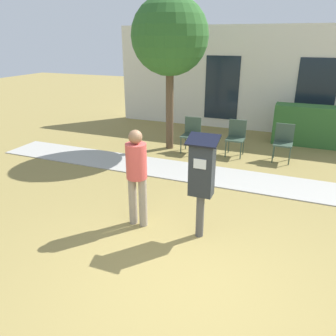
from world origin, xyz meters
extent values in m
plane|color=olive|center=(0.00, 0.00, 0.00)|extent=(40.00, 40.00, 0.00)
cube|color=#A3A099|center=(0.00, 3.38, 0.01)|extent=(12.00, 1.10, 0.02)
cube|color=silver|center=(0.00, 7.67, 1.60)|extent=(10.00, 0.24, 3.20)
cube|color=#19232D|center=(-1.40, 7.54, 1.30)|extent=(1.10, 0.02, 2.00)
cube|color=#19232D|center=(1.40, 7.54, 1.30)|extent=(1.10, 0.02, 2.00)
cylinder|color=#4C4C4C|center=(-0.15, 1.04, 0.35)|extent=(0.12, 0.12, 0.70)
cube|color=#23282D|center=(-0.15, 1.04, 1.10)|extent=(0.34, 0.22, 0.80)
cube|color=silver|center=(-0.15, 0.92, 1.22)|extent=(0.18, 0.01, 0.14)
cube|color=black|center=(-0.15, 1.04, 1.53)|extent=(0.44, 0.31, 0.12)
cylinder|color=gray|center=(-1.26, 0.99, 0.41)|extent=(0.13, 0.13, 0.82)
cylinder|color=gray|center=(-1.08, 0.99, 0.41)|extent=(0.13, 0.13, 0.82)
cylinder|color=#D14C47|center=(-1.17, 0.99, 1.09)|extent=(0.32, 0.32, 0.55)
sphere|color=#8C6647|center=(-1.17, 0.99, 1.48)|extent=(0.21, 0.21, 0.21)
cylinder|color=#334738|center=(-1.71, 4.54, 0.21)|extent=(0.03, 0.03, 0.42)
cylinder|color=#334738|center=(-1.33, 4.54, 0.21)|extent=(0.03, 0.03, 0.42)
cylinder|color=#334738|center=(-1.71, 4.92, 0.21)|extent=(0.03, 0.03, 0.42)
cylinder|color=#334738|center=(-1.33, 4.92, 0.21)|extent=(0.03, 0.03, 0.42)
cube|color=#334738|center=(-1.52, 4.73, 0.44)|extent=(0.44, 0.44, 0.04)
cube|color=#334738|center=(-1.52, 4.93, 0.68)|extent=(0.44, 0.04, 0.44)
cylinder|color=#334738|center=(-0.57, 4.69, 0.21)|extent=(0.03, 0.03, 0.42)
cylinder|color=#334738|center=(-0.19, 4.69, 0.21)|extent=(0.03, 0.03, 0.42)
cylinder|color=#334738|center=(-0.57, 5.07, 0.21)|extent=(0.03, 0.03, 0.42)
cylinder|color=#334738|center=(-0.19, 5.07, 0.21)|extent=(0.03, 0.03, 0.42)
cube|color=#334738|center=(-0.38, 4.88, 0.44)|extent=(0.44, 0.44, 0.04)
cube|color=#334738|center=(-0.38, 5.08, 0.68)|extent=(0.44, 0.04, 0.44)
cylinder|color=#334738|center=(0.58, 4.71, 0.21)|extent=(0.03, 0.03, 0.42)
cylinder|color=#334738|center=(0.96, 4.71, 0.21)|extent=(0.03, 0.03, 0.42)
cylinder|color=#334738|center=(0.58, 5.09, 0.21)|extent=(0.03, 0.03, 0.42)
cylinder|color=#334738|center=(0.96, 5.09, 0.21)|extent=(0.03, 0.03, 0.42)
cube|color=#334738|center=(0.77, 4.90, 0.44)|extent=(0.44, 0.44, 0.04)
cube|color=#334738|center=(0.77, 5.10, 0.68)|extent=(0.44, 0.04, 0.44)
cube|color=#33662D|center=(1.48, 6.58, 0.55)|extent=(2.17, 0.60, 1.10)
cylinder|color=brown|center=(-2.16, 4.86, 1.10)|extent=(0.20, 0.20, 2.20)
sphere|color=#2D6028|center=(-2.16, 4.86, 2.87)|extent=(1.90, 1.90, 1.90)
camera|label=1|loc=(1.00, -3.12, 2.84)|focal=35.00mm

